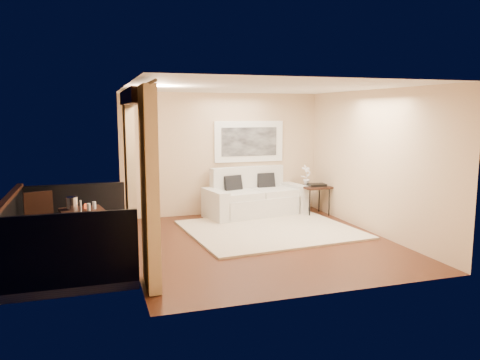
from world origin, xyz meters
name	(u,v)px	position (x,y,z in m)	size (l,w,h in m)	color
floor	(261,242)	(0.00, 0.00, 0.00)	(5.00, 5.00, 0.00)	#4D2616
room_shell	(134,97)	(-2.13, 0.00, 2.52)	(5.00, 6.40, 5.00)	white
balcony	(62,249)	(-3.31, 0.00, 0.18)	(1.81, 2.60, 1.17)	#605B56
curtains	(138,172)	(-2.11, 0.00, 1.34)	(0.16, 4.80, 2.64)	#D2B381
artwork	(249,142)	(0.62, 2.46, 1.62)	(1.62, 0.07, 0.92)	white
rug	(270,229)	(0.44, 0.70, 0.02)	(3.10, 2.70, 0.04)	beige
sofa	(254,198)	(0.60, 2.10, 0.37)	(2.34, 1.33, 1.06)	silver
side_table	(315,188)	(1.93, 1.75, 0.59)	(0.64, 0.64, 0.65)	black
tray	(317,185)	(1.96, 1.73, 0.67)	(0.38, 0.28, 0.05)	black
orchid	(306,175)	(1.80, 1.93, 0.88)	(0.24, 0.16, 0.45)	white
bistro_table	(82,215)	(-2.98, 0.10, 0.67)	(0.75, 0.75, 0.76)	black
balcony_chair_far	(39,216)	(-3.68, 0.64, 0.59)	(0.52, 0.52, 1.01)	black
balcony_chair_near	(70,243)	(-3.14, -0.91, 0.50)	(0.42, 0.43, 0.88)	black
ice_bucket	(72,203)	(-3.13, 0.17, 0.86)	(0.18, 0.18, 0.20)	silver
candle	(86,206)	(-2.92, 0.20, 0.79)	(0.06, 0.06, 0.07)	#EE4015
vase	(80,206)	(-3.00, -0.05, 0.85)	(0.04, 0.04, 0.18)	silver
glass_a	(89,207)	(-2.88, -0.02, 0.82)	(0.06, 0.06, 0.12)	silver
glass_b	(94,205)	(-2.80, 0.11, 0.82)	(0.06, 0.06, 0.12)	white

